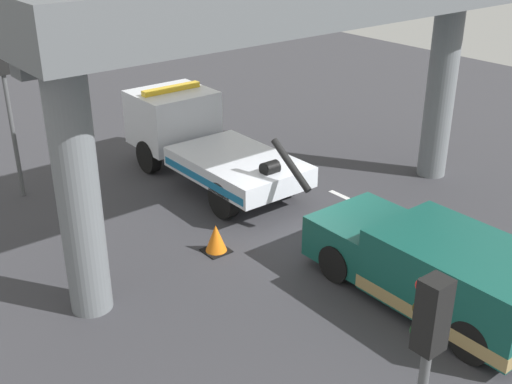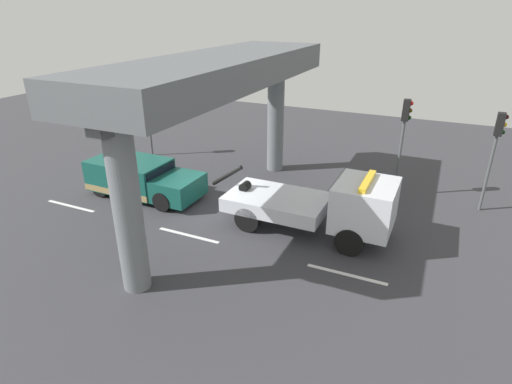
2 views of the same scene
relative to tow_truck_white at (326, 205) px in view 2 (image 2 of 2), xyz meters
name	(u,v)px [view 2 (image 2 of 2)]	position (x,y,z in m)	size (l,w,h in m)	color
ground_plane	(219,212)	(-4.57, 0.00, -1.25)	(60.00, 40.00, 0.10)	#38383D
lane_stripe_west	(71,206)	(-10.57, -2.28, -1.20)	(2.60, 0.16, 0.01)	silver
lane_stripe_mid	(189,235)	(-4.57, -2.28, -1.20)	(2.60, 0.16, 0.01)	silver
lane_stripe_east	(346,274)	(1.43, -2.28, -1.20)	(2.60, 0.16, 0.01)	silver
tow_truck_white	(326,205)	(0.00, 0.00, 0.00)	(7.26, 2.46, 2.46)	silver
towed_van_green	(141,179)	(-8.55, 0.01, -0.42)	(5.21, 2.24, 1.58)	#145147
overpass_structure	(220,82)	(-4.29, 0.00, 4.14)	(3.60, 13.10, 6.27)	slate
traffic_light_near	(148,106)	(-11.55, 4.68, 1.67)	(0.39, 0.32, 3.93)	#515456
traffic_light_far	(404,127)	(1.95, 4.68, 1.98)	(0.39, 0.32, 4.36)	#515456
traffic_light_mid	(496,141)	(5.45, 4.68, 1.83)	(0.39, 0.32, 4.15)	#515456
traffic_cone_orange	(253,186)	(-4.03, 2.27, -0.87)	(0.59, 0.59, 0.70)	orange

